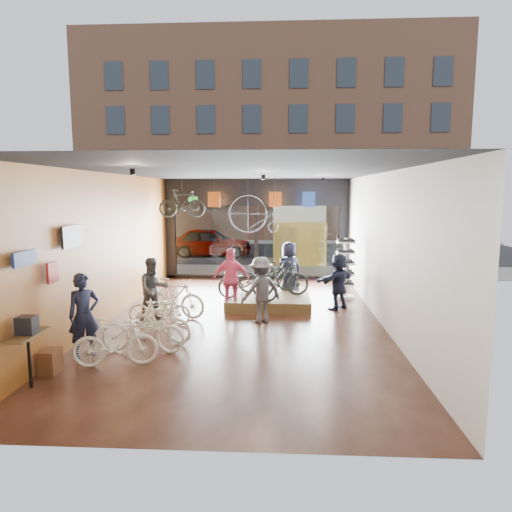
# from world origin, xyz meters

# --- Properties ---
(ground_plane) EXTENTS (7.00, 12.00, 0.04)m
(ground_plane) POSITION_xyz_m (0.00, 0.00, -0.02)
(ground_plane) COLOR black
(ground_plane) RESTS_ON ground
(ceiling) EXTENTS (7.00, 12.00, 0.04)m
(ceiling) POSITION_xyz_m (0.00, 0.00, 3.82)
(ceiling) COLOR black
(ceiling) RESTS_ON ground
(wall_left) EXTENTS (0.04, 12.00, 3.80)m
(wall_left) POSITION_xyz_m (-3.52, 0.00, 1.90)
(wall_left) COLOR brown
(wall_left) RESTS_ON ground
(wall_right) EXTENTS (0.04, 12.00, 3.80)m
(wall_right) POSITION_xyz_m (3.52, 0.00, 1.90)
(wall_right) COLOR beige
(wall_right) RESTS_ON ground
(wall_back) EXTENTS (7.00, 0.04, 3.80)m
(wall_back) POSITION_xyz_m (0.00, -6.02, 1.90)
(wall_back) COLOR beige
(wall_back) RESTS_ON ground
(storefront) EXTENTS (7.00, 0.26, 3.80)m
(storefront) POSITION_xyz_m (0.00, 6.00, 1.90)
(storefront) COLOR black
(storefront) RESTS_ON ground
(exit_sign) EXTENTS (0.35, 0.06, 0.18)m
(exit_sign) POSITION_xyz_m (-2.40, 5.88, 3.05)
(exit_sign) COLOR #198C26
(exit_sign) RESTS_ON storefront
(street_road) EXTENTS (30.00, 18.00, 0.02)m
(street_road) POSITION_xyz_m (0.00, 15.00, -0.01)
(street_road) COLOR black
(street_road) RESTS_ON ground
(sidewalk_near) EXTENTS (30.00, 2.40, 0.12)m
(sidewalk_near) POSITION_xyz_m (0.00, 7.20, 0.06)
(sidewalk_near) COLOR slate
(sidewalk_near) RESTS_ON ground
(sidewalk_far) EXTENTS (30.00, 2.00, 0.12)m
(sidewalk_far) POSITION_xyz_m (0.00, 19.00, 0.06)
(sidewalk_far) COLOR slate
(sidewalk_far) RESTS_ON ground
(opposite_building) EXTENTS (26.00, 5.00, 14.00)m
(opposite_building) POSITION_xyz_m (0.00, 21.50, 7.00)
(opposite_building) COLOR brown
(opposite_building) RESTS_ON ground
(street_car) EXTENTS (4.34, 1.75, 1.48)m
(street_car) POSITION_xyz_m (-2.78, 12.00, 0.74)
(street_car) COLOR gray
(street_car) RESTS_ON street_road
(box_truck) EXTENTS (2.41, 7.23, 2.85)m
(box_truck) POSITION_xyz_m (1.79, 11.00, 1.42)
(box_truck) COLOR silver
(box_truck) RESTS_ON street_road
(floor_bike_1) EXTENTS (1.67, 0.79, 0.97)m
(floor_bike_1) POSITION_xyz_m (-2.18, -3.22, 0.48)
(floor_bike_1) COLOR silver
(floor_bike_1) RESTS_ON ground_plane
(floor_bike_2) EXTENTS (1.82, 0.73, 0.94)m
(floor_bike_2) POSITION_xyz_m (-1.90, -2.41, 0.47)
(floor_bike_2) COLOR silver
(floor_bike_2) RESTS_ON ground_plane
(floor_bike_3) EXTENTS (1.56, 0.84, 0.90)m
(floor_bike_3) POSITION_xyz_m (-1.71, -1.75, 0.45)
(floor_bike_3) COLOR silver
(floor_bike_3) RESTS_ON ground_plane
(floor_bike_4) EXTENTS (1.58, 0.55, 0.83)m
(floor_bike_4) POSITION_xyz_m (-2.08, -0.44, 0.41)
(floor_bike_4) COLOR silver
(floor_bike_4) RESTS_ON ground_plane
(floor_bike_5) EXTENTS (1.83, 0.95, 1.06)m
(floor_bike_5) POSITION_xyz_m (-1.88, 0.26, 0.53)
(floor_bike_5) COLOR silver
(floor_bike_5) RESTS_ON ground_plane
(display_platform) EXTENTS (2.40, 1.80, 0.30)m
(display_platform) POSITION_xyz_m (0.59, 1.58, 0.15)
(display_platform) COLOR brown
(display_platform) RESTS_ON ground_plane
(display_bike_left) EXTENTS (1.90, 1.14, 0.95)m
(display_bike_left) POSITION_xyz_m (0.02, 1.08, 0.77)
(display_bike_left) COLOR black
(display_bike_left) RESTS_ON display_platform
(display_bike_mid) EXTENTS (1.79, 0.94, 1.03)m
(display_bike_mid) POSITION_xyz_m (0.95, 1.58, 0.82)
(display_bike_mid) COLOR black
(display_bike_mid) RESTS_ON display_platform
(display_bike_right) EXTENTS (1.93, 1.13, 0.96)m
(display_bike_right) POSITION_xyz_m (0.54, 2.24, 0.78)
(display_bike_right) COLOR black
(display_bike_right) RESTS_ON display_platform
(customer_0) EXTENTS (0.75, 0.70, 1.71)m
(customer_0) POSITION_xyz_m (-3.00, -2.71, 0.86)
(customer_0) COLOR #161C33
(customer_0) RESTS_ON ground_plane
(customer_1) EXTENTS (1.00, 0.94, 1.64)m
(customer_1) POSITION_xyz_m (-2.33, -0.04, 0.82)
(customer_1) COLOR #3F3F44
(customer_1) RESTS_ON ground_plane
(customer_2) EXTENTS (1.06, 0.49, 1.78)m
(customer_2) POSITION_xyz_m (-0.42, 1.08, 0.89)
(customer_2) COLOR #CC4C72
(customer_2) RESTS_ON ground_plane
(customer_3) EXTENTS (1.26, 1.10, 1.69)m
(customer_3) POSITION_xyz_m (0.46, -0.08, 0.84)
(customer_3) COLOR #3F3F44
(customer_3) RESTS_ON ground_plane
(customer_4) EXTENTS (1.03, 0.92, 1.77)m
(customer_4) POSITION_xyz_m (1.21, 2.78, 0.88)
(customer_4) COLOR #161C33
(customer_4) RESTS_ON ground_plane
(customer_5) EXTENTS (1.39, 1.39, 1.61)m
(customer_5) POSITION_xyz_m (2.59, 1.38, 0.80)
(customer_5) COLOR #161C33
(customer_5) RESTS_ON ground_plane
(sunglasses_rack) EXTENTS (0.57, 0.47, 1.91)m
(sunglasses_rack) POSITION_xyz_m (2.95, 2.68, 0.95)
(sunglasses_rack) COLOR white
(sunglasses_rack) RESTS_ON ground_plane
(wall_merch) EXTENTS (0.40, 2.40, 2.60)m
(wall_merch) POSITION_xyz_m (-3.38, -3.50, 1.30)
(wall_merch) COLOR navy
(wall_merch) RESTS_ON wall_left
(penny_farthing) EXTENTS (1.71, 0.06, 1.37)m
(penny_farthing) POSITION_xyz_m (0.05, 4.82, 2.50)
(penny_farthing) COLOR black
(penny_farthing) RESTS_ON ceiling
(hung_bike) EXTENTS (1.64, 0.73, 0.95)m
(hung_bike) POSITION_xyz_m (-2.46, 4.20, 2.93)
(hung_bike) COLOR black
(hung_bike) RESTS_ON ceiling
(jersey_left) EXTENTS (0.45, 0.03, 0.55)m
(jersey_left) POSITION_xyz_m (-1.50, 5.20, 3.05)
(jersey_left) COLOR #CC5919
(jersey_left) RESTS_ON ceiling
(jersey_mid) EXTENTS (0.45, 0.03, 0.55)m
(jersey_mid) POSITION_xyz_m (0.73, 5.20, 3.05)
(jersey_mid) COLOR #CC5919
(jersey_mid) RESTS_ON ceiling
(jersey_right) EXTENTS (0.45, 0.03, 0.55)m
(jersey_right) POSITION_xyz_m (1.94, 5.20, 3.05)
(jersey_right) COLOR #1E3F99
(jersey_right) RESTS_ON ceiling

